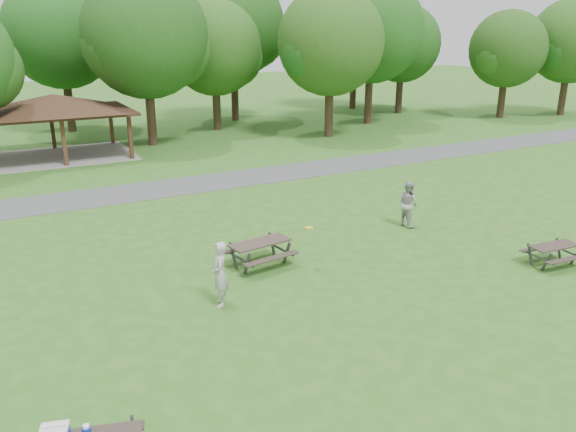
# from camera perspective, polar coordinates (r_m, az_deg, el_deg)

# --- Properties ---
(ground) EXTENTS (160.00, 160.00, 0.00)m
(ground) POSITION_cam_1_polar(r_m,az_deg,el_deg) (16.18, 3.64, -8.91)
(ground) COLOR #2C5E1B
(ground) RESTS_ON ground
(asphalt_path) EXTENTS (120.00, 3.20, 0.02)m
(asphalt_path) POSITION_cam_1_polar(r_m,az_deg,el_deg) (28.23, -11.49, 2.91)
(asphalt_path) COLOR #454547
(asphalt_path) RESTS_ON ground
(pavilion) EXTENTS (8.60, 7.01, 3.76)m
(pavilion) POSITION_cam_1_polar(r_m,az_deg,el_deg) (36.58, -22.68, 10.28)
(pavilion) COLOR #3C2315
(pavilion) RESTS_ON ground
(tree_row_e) EXTENTS (8.40, 8.00, 11.02)m
(tree_row_e) POSITION_cam_1_polar(r_m,az_deg,el_deg) (38.43, -14.17, 17.04)
(tree_row_e) COLOR #322216
(tree_row_e) RESTS_ON ground
(tree_row_f) EXTENTS (7.35, 7.00, 9.55)m
(tree_row_f) POSITION_cam_1_polar(r_m,az_deg,el_deg) (43.64, -7.38, 16.31)
(tree_row_f) COLOR #2F2215
(tree_row_f) RESTS_ON ground
(tree_row_g) EXTENTS (7.77, 7.40, 10.25)m
(tree_row_g) POSITION_cam_1_polar(r_m,az_deg,el_deg) (40.52, 4.42, 16.93)
(tree_row_g) COLOR #302015
(tree_row_g) RESTS_ON ground
(tree_row_h) EXTENTS (8.61, 8.20, 11.37)m
(tree_row_h) POSITION_cam_1_polar(r_m,az_deg,el_deg) (46.80, 8.55, 17.86)
(tree_row_h) COLOR #332016
(tree_row_h) RESTS_ON ground
(tree_row_i) EXTENTS (7.14, 6.80, 9.52)m
(tree_row_i) POSITION_cam_1_polar(r_m,az_deg,el_deg) (53.25, 11.57, 16.56)
(tree_row_i) COLOR black
(tree_row_i) RESTS_ON ground
(tree_row_j) EXTENTS (6.72, 6.40, 8.96)m
(tree_row_j) POSITION_cam_1_polar(r_m,az_deg,el_deg) (52.78, 21.42, 15.30)
(tree_row_j) COLOR black
(tree_row_j) RESTS_ON ground
(tree_deep_b) EXTENTS (8.40, 8.00, 11.13)m
(tree_deep_b) POSITION_cam_1_polar(r_m,az_deg,el_deg) (45.53, -21.94, 16.60)
(tree_deep_b) COLOR black
(tree_deep_b) RESTS_ON ground
(tree_deep_c) EXTENTS (8.82, 8.40, 11.90)m
(tree_deep_c) POSITION_cam_1_polar(r_m,az_deg,el_deg) (47.98, -5.52, 18.49)
(tree_deep_c) COLOR #2F1F15
(tree_deep_c) RESTS_ON ground
(tree_deep_d) EXTENTS (8.40, 8.00, 11.27)m
(tree_deep_d) POSITION_cam_1_polar(r_m,az_deg,el_deg) (55.63, 6.90, 18.01)
(tree_deep_d) COLOR black
(tree_deep_d) RESTS_ON ground
(tree_flank_right) EXTENTS (7.56, 7.20, 9.97)m
(tree_flank_right) POSITION_cam_1_polar(r_m,az_deg,el_deg) (56.53, 26.82, 15.37)
(tree_flank_right) COLOR #302015
(tree_flank_right) RESTS_ON ground
(picnic_table_middle) EXTENTS (2.21, 1.87, 0.87)m
(picnic_table_middle) POSITION_cam_1_polar(r_m,az_deg,el_deg) (18.36, -2.86, -3.23)
(picnic_table_middle) COLOR #332924
(picnic_table_middle) RESTS_ON ground
(picnic_table_far) EXTENTS (1.77, 1.48, 0.72)m
(picnic_table_far) POSITION_cam_1_polar(r_m,az_deg,el_deg) (20.43, 25.38, -3.13)
(picnic_table_far) COLOR #2E2521
(picnic_table_far) RESTS_ON ground
(frisbee_in_flight) EXTENTS (0.31, 0.31, 0.02)m
(frisbee_in_flight) POSITION_cam_1_polar(r_m,az_deg,el_deg) (17.98, 2.16, -1.17)
(frisbee_in_flight) COLOR gold
(frisbee_in_flight) RESTS_ON ground
(frisbee_thrower) EXTENTS (0.65, 0.80, 1.89)m
(frisbee_thrower) POSITION_cam_1_polar(r_m,az_deg,el_deg) (15.82, -6.96, -5.88)
(frisbee_thrower) COLOR #AEAEB1
(frisbee_thrower) RESTS_ON ground
(frisbee_catcher) EXTENTS (0.76, 0.94, 1.81)m
(frisbee_catcher) POSITION_cam_1_polar(r_m,az_deg,el_deg) (22.50, 12.11, 1.22)
(frisbee_catcher) COLOR #9B9B9D
(frisbee_catcher) RESTS_ON ground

